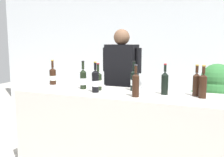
# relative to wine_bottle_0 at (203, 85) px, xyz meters

# --- Properties ---
(wall_back) EXTENTS (8.00, 0.10, 2.80)m
(wall_back) POSITION_rel_wine_bottle_0_xyz_m (-0.89, 2.56, 0.36)
(wall_back) COLOR silver
(wall_back) RESTS_ON ground_plane
(counter) EXTENTS (2.27, 0.67, 0.91)m
(counter) POSITION_rel_wine_bottle_0_xyz_m (-0.89, -0.04, -0.59)
(counter) COLOR beige
(counter) RESTS_ON ground_plane
(wine_bottle_0) EXTENTS (0.07, 0.07, 0.33)m
(wine_bottle_0) POSITION_rel_wine_bottle_0_xyz_m (0.00, 0.00, 0.00)
(wine_bottle_0) COLOR black
(wine_bottle_0) RESTS_ON counter
(wine_bottle_1) EXTENTS (0.08, 0.08, 0.32)m
(wine_bottle_1) POSITION_rel_wine_bottle_0_xyz_m (-1.85, 0.14, -0.02)
(wine_bottle_1) COLOR black
(wine_bottle_1) RESTS_ON counter
(wine_bottle_2) EXTENTS (0.08, 0.08, 0.31)m
(wine_bottle_2) POSITION_rel_wine_bottle_0_xyz_m (-1.13, -0.00, -0.02)
(wine_bottle_2) COLOR black
(wine_bottle_2) RESTS_ON counter
(wine_bottle_3) EXTENTS (0.08, 0.08, 0.34)m
(wine_bottle_3) POSITION_rel_wine_bottle_0_xyz_m (-0.74, 0.12, -0.01)
(wine_bottle_3) COLOR black
(wine_bottle_3) RESTS_ON counter
(wine_bottle_4) EXTENTS (0.07, 0.07, 0.33)m
(wine_bottle_4) POSITION_rel_wine_bottle_0_xyz_m (-0.38, 0.03, -0.00)
(wine_bottle_4) COLOR black
(wine_bottle_4) RESTS_ON counter
(wine_bottle_5) EXTENTS (0.07, 0.07, 0.32)m
(wine_bottle_5) POSITION_rel_wine_bottle_0_xyz_m (-0.07, 0.08, -0.00)
(wine_bottle_5) COLOR black
(wine_bottle_5) RESTS_ON counter
(wine_bottle_6) EXTENTS (0.07, 0.07, 0.33)m
(wine_bottle_6) POSITION_rel_wine_bottle_0_xyz_m (-0.63, -0.19, -0.00)
(wine_bottle_6) COLOR black
(wine_bottle_6) RESTS_ON counter
(wine_bottle_7) EXTENTS (0.08, 0.08, 0.34)m
(wine_bottle_7) POSITION_rel_wine_bottle_0_xyz_m (-1.11, -0.13, -0.01)
(wine_bottle_7) COLOR black
(wine_bottle_7) RESTS_ON counter
(wine_bottle_8) EXTENTS (0.07, 0.07, 0.33)m
(wine_bottle_8) POSITION_rel_wine_bottle_0_xyz_m (-1.33, -0.00, -0.01)
(wine_bottle_8) COLOR black
(wine_bottle_8) RESTS_ON counter
(wine_glass) EXTENTS (0.07, 0.07, 0.20)m
(wine_glass) POSITION_rel_wine_bottle_0_xyz_m (-0.60, -0.06, 0.00)
(wine_glass) COLOR silver
(wine_glass) RESTS_ON counter
(person_server) EXTENTS (0.58, 0.28, 1.64)m
(person_server) POSITION_rel_wine_bottle_0_xyz_m (-1.09, 0.68, -0.24)
(person_server) COLOR black
(person_server) RESTS_ON ground_plane
(potted_shrub) EXTENTS (0.61, 0.50, 1.19)m
(potted_shrub) POSITION_rel_wine_bottle_0_xyz_m (0.08, 0.83, -0.33)
(potted_shrub) COLOR brown
(potted_shrub) RESTS_ON ground_plane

